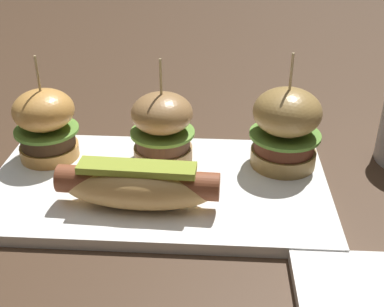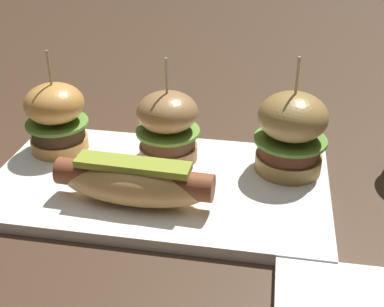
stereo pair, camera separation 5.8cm
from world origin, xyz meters
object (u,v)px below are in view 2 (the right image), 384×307
platter_main (159,184)px  slider_left (56,117)px  hot_dog (134,182)px  slider_right (291,132)px  slider_center (169,126)px

platter_main → slider_left: size_ratio=2.98×
hot_dog → slider_right: size_ratio=1.23×
slider_center → slider_right: slider_right is taller
slider_left → slider_center: 0.15m
hot_dog → slider_left: slider_left is taller
platter_main → slider_center: bearing=88.3°
platter_main → slider_left: bearing=160.7°
slider_left → slider_right: 0.30m
slider_left → platter_main: bearing=-19.3°
slider_center → slider_right: size_ratio=0.93×
slider_right → slider_center: bearing=179.3°
hot_dog → slider_right: (0.17, 0.10, 0.03)m
platter_main → slider_center: (0.00, 0.05, 0.05)m
slider_left → slider_right: bearing=-0.1°
hot_dog → slider_left: bearing=142.2°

